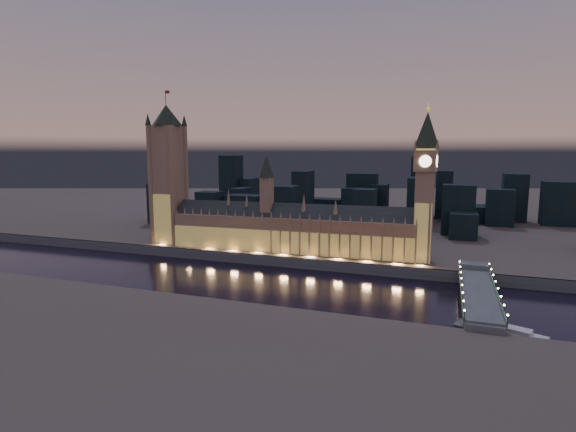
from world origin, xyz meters
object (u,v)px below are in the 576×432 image
(palace_of_westminster, at_px, (289,229))
(victoria_tower, at_px, (168,168))
(elizabeth_tower, at_px, (425,174))
(river_boat, at_px, (504,331))
(westminster_bridge, at_px, (477,295))

(palace_of_westminster, distance_m, victoria_tower, 122.80)
(palace_of_westminster, xyz_separation_m, elizabeth_tower, (104.93, 0.18, 46.06))
(elizabeth_tower, bearing_deg, river_boat, -67.19)
(palace_of_westminster, distance_m, westminster_bridge, 155.65)
(victoria_tower, distance_m, westminster_bridge, 270.02)
(victoria_tower, bearing_deg, westminster_bridge, -14.49)
(elizabeth_tower, xyz_separation_m, river_boat, (44.83, -106.62, -70.88))
(victoria_tower, xyz_separation_m, river_boat, (262.83, -106.62, -72.73))
(palace_of_westminster, xyz_separation_m, river_boat, (149.76, -106.44, -24.81))
(palace_of_westminster, height_order, elizabeth_tower, elizabeth_tower)
(palace_of_westminster, relative_size, elizabeth_tower, 1.75)
(elizabeth_tower, height_order, westminster_bridge, elizabeth_tower)
(palace_of_westminster, relative_size, river_boat, 4.29)
(river_boat, bearing_deg, palace_of_westminster, 144.60)
(westminster_bridge, xyz_separation_m, river_boat, (9.90, -41.25, -4.43))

